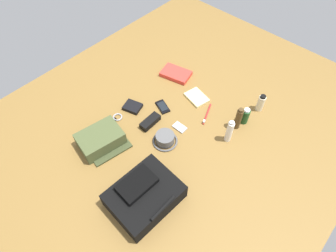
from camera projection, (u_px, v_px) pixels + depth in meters
name	position (u px, v px, depth m)	size (l,w,h in m)	color
ground_plane	(168.00, 131.00, 1.75)	(2.64, 2.02, 0.02)	brown
backpack	(144.00, 195.00, 1.43)	(0.36, 0.29, 0.14)	black
toiletry_pouch	(101.00, 140.00, 1.65)	(0.28, 0.26, 0.10)	#47512D
bucket_hat	(165.00, 139.00, 1.67)	(0.15, 0.15, 0.06)	#575757
lotion_bottle	(261.00, 103.00, 1.80)	(0.05, 0.05, 0.13)	beige
shampoo_bottle	(245.00, 116.00, 1.74)	(0.05, 0.05, 0.12)	#19471E
cologne_bottle	(238.00, 119.00, 1.70)	(0.04, 0.04, 0.17)	#473319
toothpaste_tube	(229.00, 131.00, 1.64)	(0.04, 0.04, 0.17)	white
paperback_novel	(176.00, 74.00, 2.03)	(0.18, 0.23, 0.03)	red
cell_phone	(163.00, 107.00, 1.85)	(0.09, 0.13, 0.01)	black
media_player	(180.00, 127.00, 1.75)	(0.05, 0.08, 0.01)	#B7B7BC
wristwatch	(117.00, 117.00, 1.80)	(0.07, 0.06, 0.01)	#99999E
toothbrush	(207.00, 115.00, 1.81)	(0.17, 0.08, 0.02)	red
wallet	(133.00, 107.00, 1.84)	(0.09, 0.11, 0.02)	black
notepad	(197.00, 97.00, 1.90)	(0.11, 0.15, 0.02)	beige
sunglasses_case	(150.00, 122.00, 1.76)	(0.14, 0.06, 0.04)	black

